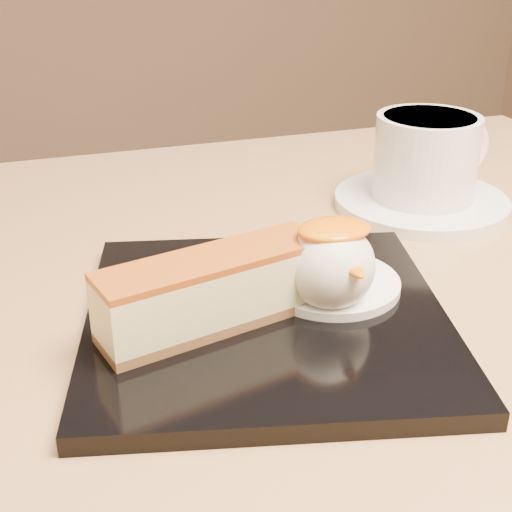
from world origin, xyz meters
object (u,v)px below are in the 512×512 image
object	(u,v)px
dessert_plate	(266,318)
coffee_cup	(428,155)
table	(335,507)
saucer	(421,202)
ice_cream_scoop	(331,266)
cheesecake	(213,291)

from	to	relation	value
dessert_plate	coffee_cup	distance (m)	0.25
table	dessert_plate	size ratio (longest dim) A/B	3.64
table	saucer	bearing A→B (deg)	47.91
ice_cream_scoop	dessert_plate	bearing A→B (deg)	172.87
table	cheesecake	distance (m)	0.21
coffee_cup	saucer	bearing A→B (deg)	180.00
cheesecake	saucer	xyz separation A→B (m)	(0.23, 0.15, -0.03)
dessert_plate	coffee_cup	size ratio (longest dim) A/B	1.89
coffee_cup	table	bearing A→B (deg)	-145.21
cheesecake	coffee_cup	xyz separation A→B (m)	(0.23, 0.15, 0.01)
cheesecake	saucer	size ratio (longest dim) A/B	0.95
saucer	dessert_plate	bearing A→B (deg)	-142.94
table	cheesecake	size ratio (longest dim) A/B	5.61
dessert_plate	ice_cream_scoop	world-z (taller)	ice_cream_scoop
saucer	coffee_cup	size ratio (longest dim) A/B	1.29
dessert_plate	saucer	bearing A→B (deg)	37.06
ice_cream_scoop	saucer	distance (m)	0.22
table	coffee_cup	bearing A→B (deg)	47.57
table	saucer	distance (m)	0.27
table	ice_cream_scoop	distance (m)	0.19
table	cheesecake	xyz separation A→B (m)	(-0.09, 0.01, 0.19)
dessert_plate	ice_cream_scoop	size ratio (longest dim) A/B	4.03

